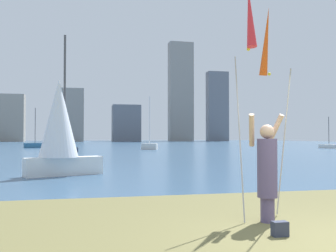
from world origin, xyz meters
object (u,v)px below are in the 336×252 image
object	(u,v)px
sailboat_1	(150,146)
person	(267,168)
kite_flag_right	(267,46)
sailboat_5	(329,146)
sailboat_0	(60,126)
kite_flag_left	(249,24)
sailboat_2	(62,149)
bag	(280,229)
sailboat_4	(35,145)

from	to	relation	value
sailboat_1	person	bearing A→B (deg)	-96.30
kite_flag_right	sailboat_5	distance (m)	41.41
sailboat_0	sailboat_1	world-z (taller)	sailboat_1
kite_flag_left	sailboat_5	distance (m)	42.73
person	sailboat_1	world-z (taller)	sailboat_1
person	sailboat_2	size ratio (longest dim) A/B	0.47
kite_flag_right	bag	xyz separation A→B (m)	(-0.66, -1.67, -3.08)
sailboat_4	person	bearing A→B (deg)	-78.28
person	sailboat_1	size ratio (longest dim) A/B	0.32
kite_flag_right	sailboat_0	xyz separation A→B (m)	(-4.32, 7.72, -1.36)
kite_flag_left	kite_flag_right	size ratio (longest dim) A/B	1.00
sailboat_0	sailboat_4	bearing A→B (deg)	98.26
sailboat_4	sailboat_0	bearing A→B (deg)	-81.74
person	kite_flag_right	size ratio (longest dim) A/B	0.47
bag	sailboat_0	xyz separation A→B (m)	(-3.65, 9.39, 1.72)
sailboat_0	bag	bearing A→B (deg)	-68.73
kite_flag_right	kite_flag_left	bearing A→B (deg)	-128.79
kite_flag_right	sailboat_4	xyz separation A→B (m)	(-9.30, 42.08, -2.83)
sailboat_1	sailboat_4	world-z (taller)	sailboat_1
sailboat_5	sailboat_4	bearing A→B (deg)	165.18
bag	sailboat_5	xyz separation A→B (m)	(25.42, 34.73, 0.18)
person	sailboat_0	distance (m)	9.41
sailboat_2	sailboat_5	xyz separation A→B (m)	(30.10, 5.87, -0.01)
sailboat_2	sailboat_4	xyz separation A→B (m)	(-3.97, 14.89, 0.06)
sailboat_4	bag	bearing A→B (deg)	-78.82
bag	sailboat_0	bearing A→B (deg)	111.27
person	sailboat_4	world-z (taller)	sailboat_4
sailboat_2	bag	bearing A→B (deg)	-80.80
bag	kite_flag_right	bearing A→B (deg)	68.32
sailboat_2	sailboat_5	bearing A→B (deg)	11.04
sailboat_1	sailboat_2	bearing A→B (deg)	-145.32
kite_flag_right	sailboat_2	size ratio (longest dim) A/B	0.99
person	sailboat_0	xyz separation A→B (m)	(-3.90, 8.51, 0.93)
bag	sailboat_1	size ratio (longest dim) A/B	0.04
sailboat_2	sailboat_4	bearing A→B (deg)	104.93
kite_flag_right	sailboat_0	bearing A→B (deg)	119.21
kite_flag_right	sailboat_1	distance (m)	33.47
sailboat_1	bag	bearing A→B (deg)	-96.54
person	kite_flag_right	world-z (taller)	kite_flag_right
sailboat_1	sailboat_2	size ratio (longest dim) A/B	1.44
person	sailboat_4	size ratio (longest dim) A/B	0.38
kite_flag_left	sailboat_0	xyz separation A→B (m)	(-3.49, 8.75, -1.44)
sailboat_0	sailboat_2	distance (m)	19.55
kite_flag_left	sailboat_5	size ratio (longest dim) A/B	1.04
kite_flag_right	sailboat_0	distance (m)	8.95
kite_flag_left	sailboat_1	size ratio (longest dim) A/B	0.69
sailboat_4	sailboat_1	bearing A→B (deg)	-35.11
bag	sailboat_0	distance (m)	10.22
kite_flag_left	bag	bearing A→B (deg)	-75.42
bag	sailboat_1	world-z (taller)	sailboat_1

